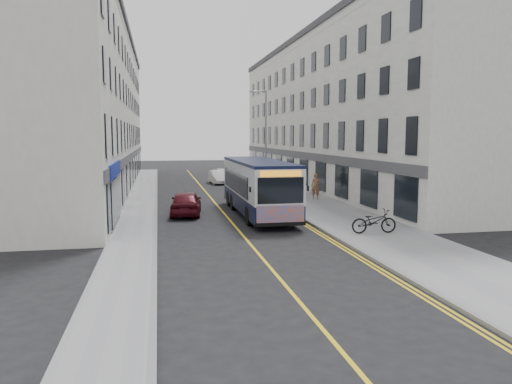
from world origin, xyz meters
name	(u,v)px	position (x,y,z in m)	size (l,w,h in m)	color
ground	(241,233)	(0.00, 0.00, 0.00)	(140.00, 140.00, 0.00)	black
pavement_east	(298,198)	(6.25, 12.00, 0.06)	(4.50, 64.00, 0.12)	gray
pavement_west	(141,202)	(-5.00, 12.00, 0.06)	(2.00, 64.00, 0.12)	gray
kerb_east	(268,198)	(4.00, 12.00, 0.07)	(0.18, 64.00, 0.13)	slate
kerb_west	(156,201)	(-4.00, 12.00, 0.07)	(0.18, 64.00, 0.13)	slate
road_centre_line	(213,201)	(0.00, 12.00, 0.00)	(0.12, 64.00, 0.01)	gold
road_dbl_yellow_inner	(262,199)	(3.55, 12.00, 0.00)	(0.10, 64.00, 0.01)	gold
road_dbl_yellow_outer	(265,199)	(3.75, 12.00, 0.00)	(0.10, 64.00, 0.01)	gold
terrace_east	(327,115)	(11.50, 21.00, 6.50)	(6.00, 46.00, 13.00)	white
terrace_west	(94,113)	(-9.00, 21.00, 6.50)	(6.00, 46.00, 13.00)	white
streetlamp	(265,139)	(4.17, 14.00, 4.38)	(1.32, 0.18, 8.00)	gray
city_bus	(258,185)	(1.87, 5.12, 1.74)	(2.56, 10.97, 3.19)	black
bicycle	(374,221)	(5.94, -1.87, 0.68)	(0.74, 2.13, 1.12)	black
pedestrian_near	(316,186)	(7.15, 10.57, 1.04)	(0.67, 0.44, 1.83)	brown
pedestrian_far	(284,180)	(5.99, 14.98, 1.10)	(0.96, 0.75, 1.97)	black
car_white	(218,177)	(1.80, 24.29, 0.63)	(1.34, 3.85, 1.27)	white
car_maroon	(186,203)	(-2.25, 5.90, 0.72)	(1.70, 4.22, 1.44)	#4D0C15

